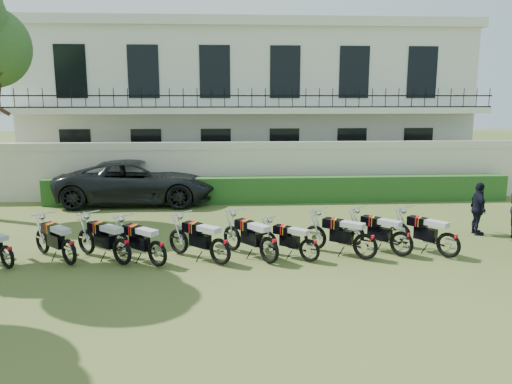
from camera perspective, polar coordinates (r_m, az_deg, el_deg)
ground at (r=12.52m, az=1.71°, el=-8.09°), size 100.00×100.00×0.00m
perimeter_wall at (r=20.03m, az=-0.36°, el=2.55°), size 30.00×0.35×2.30m
hedge at (r=19.44m, az=2.71°, el=0.27°), size 18.00×0.60×1.00m
building at (r=25.78m, az=-1.12°, el=10.06°), size 20.40×9.60×7.40m
motorcycle_0 at (r=13.30m, az=-26.61°, el=-6.07°), size 1.46×1.22×0.99m
motorcycle_1 at (r=12.96m, az=-20.62°, el=-5.77°), size 1.50×1.52×1.11m
motorcycle_2 at (r=12.57m, az=-15.10°, el=-5.87°), size 1.67×1.43×1.14m
motorcycle_3 at (r=12.27m, az=-11.22°, el=-6.21°), size 1.60×1.38×1.10m
motorcycle_4 at (r=12.18m, az=-4.13°, el=-6.06°), size 1.65×1.44×1.14m
motorcycle_5 at (r=12.26m, az=1.51°, el=-5.91°), size 1.38×1.71×1.14m
motorcycle_6 at (r=12.47m, az=6.15°, el=-6.01°), size 1.48×1.21×0.99m
motorcycle_7 at (r=12.85m, az=12.41°, el=-5.39°), size 1.69×1.39×1.14m
motorcycle_8 at (r=13.34m, az=16.34°, el=-5.02°), size 1.52×1.51×1.12m
motorcycle_9 at (r=13.60m, az=21.19°, el=-5.02°), size 1.37×1.66×1.12m
suv at (r=19.76m, az=-13.38°, el=1.14°), size 6.01×2.81×1.67m
officer_5 at (r=16.22m, az=24.05°, el=-1.75°), size 0.47×0.96×1.58m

